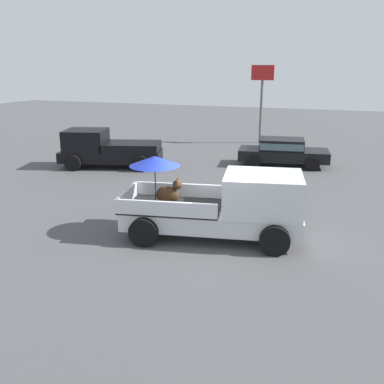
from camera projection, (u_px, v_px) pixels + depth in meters
ground_plane at (212, 236)px, 12.32m from camera, size 80.00×80.00×0.00m
pickup_truck_main at (226, 204)px, 11.99m from camera, size 5.31×3.01×2.29m
pickup_truck_red at (107, 149)px, 20.60m from camera, size 5.12×3.23×1.80m
parked_sedan_near at (283, 151)px, 20.89m from camera, size 4.52×2.49×1.33m
motel_sign at (262, 89)px, 26.34m from camera, size 1.40×0.16×4.79m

